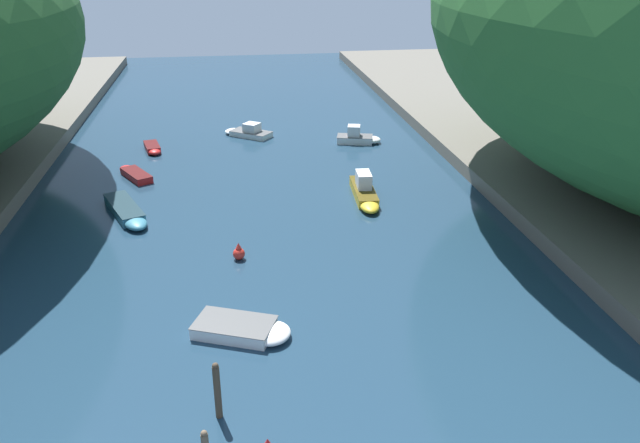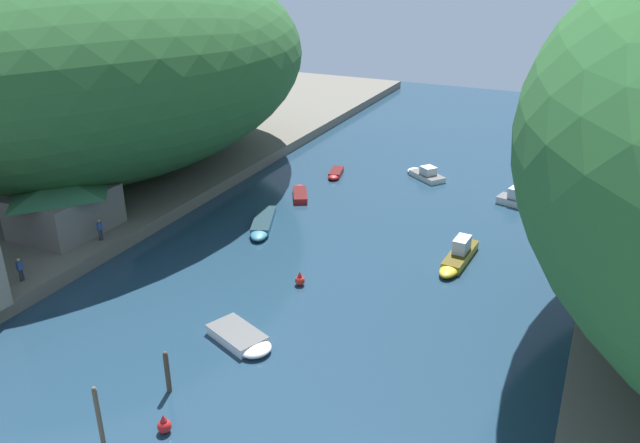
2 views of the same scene
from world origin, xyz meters
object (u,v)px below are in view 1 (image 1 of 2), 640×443
at_px(boat_navy_launch, 153,148).
at_px(channel_buoy_far, 239,253).
at_px(boat_white_cruiser, 134,173).
at_px(boat_mid_channel, 247,132).
at_px(boat_yellow_tender, 365,192).
at_px(boat_cabin_cruiser, 246,329).
at_px(boat_far_upstream, 127,213).
at_px(boat_far_right_bank, 359,138).

height_order(boat_navy_launch, channel_buoy_far, channel_buoy_far).
height_order(boat_white_cruiser, boat_mid_channel, boat_mid_channel).
bearing_deg(boat_yellow_tender, boat_cabin_cruiser, 63.44).
bearing_deg(boat_mid_channel, boat_yellow_tender, -119.62).
relative_size(boat_far_upstream, boat_yellow_tender, 1.02).
xyz_separation_m(boat_mid_channel, boat_far_upstream, (-8.68, -17.93, -0.06)).
xyz_separation_m(boat_navy_launch, boat_far_upstream, (-0.32, -14.37, 0.06)).
bearing_deg(boat_far_right_bank, boat_far_upstream, -38.59).
relative_size(boat_yellow_tender, channel_buoy_far, 6.11).
relative_size(boat_mid_channel, boat_cabin_cruiser, 0.98).
xyz_separation_m(boat_white_cruiser, boat_yellow_tender, (16.80, -7.23, 0.25)).
xyz_separation_m(boat_far_right_bank, boat_yellow_tender, (-2.37, -13.45, 0.04)).
bearing_deg(boat_white_cruiser, channel_buoy_far, -92.00).
bearing_deg(boat_cabin_cruiser, channel_buoy_far, -157.07).
xyz_separation_m(boat_far_right_bank, channel_buoy_far, (-11.50, -21.39, -0.07)).
bearing_deg(boat_yellow_tender, channel_buoy_far, 44.55).
relative_size(boat_navy_launch, boat_far_upstream, 0.56).
xyz_separation_m(boat_white_cruiser, boat_cabin_cruiser, (7.75, -22.84, 0.04)).
bearing_deg(boat_navy_launch, boat_cabin_cruiser, 90.14).
xyz_separation_m(boat_yellow_tender, channel_buoy_far, (-9.12, -7.93, -0.11)).
height_order(boat_mid_channel, boat_far_upstream, boat_mid_channel).
height_order(boat_far_upstream, boat_far_right_bank, boat_far_right_bank).
bearing_deg(boat_white_cruiser, boat_far_right_bank, -10.86).
bearing_deg(boat_yellow_tender, boat_far_upstream, 6.29).
xyz_separation_m(boat_white_cruiser, boat_mid_channel, (9.22, 9.92, 0.12)).
distance_m(boat_navy_launch, boat_far_right_bank, 18.31).
relative_size(boat_navy_launch, boat_mid_channel, 0.75).
bearing_deg(boat_cabin_cruiser, boat_mid_channel, -160.22).
xyz_separation_m(boat_white_cruiser, boat_navy_launch, (0.86, 6.36, -0.00)).
distance_m(boat_far_right_bank, channel_buoy_far, 24.28).
distance_m(boat_far_upstream, channel_buoy_far, 10.10).
relative_size(boat_white_cruiser, boat_yellow_tender, 0.69).
relative_size(boat_white_cruiser, channel_buoy_far, 4.23).
height_order(boat_white_cruiser, boat_far_right_bank, boat_far_right_bank).
bearing_deg(boat_navy_launch, boat_mid_channel, -170.08).
height_order(boat_navy_launch, boat_yellow_tender, boat_yellow_tender).
bearing_deg(boat_white_cruiser, boat_far_upstream, -114.96).
relative_size(boat_navy_launch, boat_cabin_cruiser, 0.74).
height_order(boat_far_right_bank, boat_cabin_cruiser, boat_far_right_bank).
bearing_deg(boat_yellow_tender, boat_mid_channel, -62.62).
xyz_separation_m(boat_navy_launch, boat_cabin_cruiser, (6.89, -29.20, 0.04)).
height_order(boat_far_upstream, boat_yellow_tender, boat_yellow_tender).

